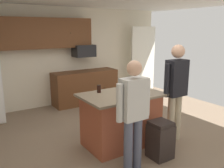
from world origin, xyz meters
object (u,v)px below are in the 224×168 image
person_host_foreground (134,109)px  glass_dark_ale (99,89)px  microwave_over_range (84,51)px  glass_short_whisky (137,91)px  mug_ceramic_white (125,89)px  trash_bin (160,140)px  kitchen_island (121,119)px  person_guest_right (176,86)px

person_host_foreground → glass_dark_ale: size_ratio=11.86×
microwave_over_range → glass_short_whisky: size_ratio=4.13×
person_host_foreground → mug_ceramic_white: 1.01m
glass_dark_ale → trash_bin: size_ratio=0.22×
microwave_over_range → person_host_foreground: 3.56m
kitchen_island → trash_bin: 0.80m
person_guest_right → glass_short_whisky: (-0.74, 0.18, -0.03)m
microwave_over_range → person_host_foreground: size_ratio=0.35×
person_host_foreground → glass_short_whisky: size_ratio=11.94×
kitchen_island → glass_dark_ale: glass_dark_ale is taller
person_guest_right → glass_dark_ale: 1.37m
microwave_over_range → glass_short_whisky: (-0.44, -2.86, -0.45)m
person_host_foreground → person_guest_right: bearing=-50.8°
mug_ceramic_white → trash_bin: size_ratio=0.21×
person_host_foreground → glass_short_whisky: person_host_foreground is taller
person_guest_right → glass_dark_ale: bearing=-5.8°
person_guest_right → glass_short_whisky: size_ratio=13.05×
microwave_over_range → trash_bin: bearing=-95.9°
person_host_foreground → glass_short_whisky: (0.48, 0.54, 0.07)m
person_guest_right → person_host_foreground: bearing=40.6°
microwave_over_range → mug_ceramic_white: 2.60m
kitchen_island → trash_bin: kitchen_island is taller
glass_short_whisky → kitchen_island: bearing=124.5°
glass_short_whisky → mug_ceramic_white: 0.34m
glass_short_whisky → glass_dark_ale: (-0.44, 0.51, 0.00)m
glass_dark_ale → trash_bin: glass_dark_ale is taller
kitchen_island → person_host_foreground: bearing=-113.2°
microwave_over_range → kitchen_island: size_ratio=0.40×
microwave_over_range → person_guest_right: size_ratio=0.32×
person_host_foreground → trash_bin: person_host_foreground is taller
mug_ceramic_white → microwave_over_range: bearing=80.3°
kitchen_island → glass_dark_ale: bearing=135.3°
microwave_over_range → mug_ceramic_white: bearing=-99.7°
mug_ceramic_white → trash_bin: 1.09m
glass_short_whisky → mug_ceramic_white: bearing=87.8°
kitchen_island → glass_dark_ale: 0.66m
trash_bin → microwave_over_range: bearing=84.1°
mug_ceramic_white → trash_bin: mug_ceramic_white is taller
person_guest_right → mug_ceramic_white: person_guest_right is taller
glass_short_whisky → trash_bin: (0.09, -0.51, -0.70)m
microwave_over_range → kitchen_island: 2.87m
person_guest_right → microwave_over_range: bearing=-59.8°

